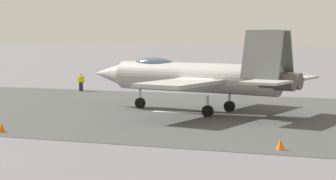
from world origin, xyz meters
TOP-DOWN VIEW (x-y plane):
  - ground_plane at (0.00, 0.00)m, footprint 400.00×400.00m
  - runway_strip at (-0.02, 0.00)m, footprint 240.00×26.00m
  - fighter_jet at (0.47, -0.40)m, footprint 16.95×13.87m
  - crew_person at (15.40, -11.90)m, footprint 0.52×0.53m
  - marker_cone_near at (-7.65, 11.67)m, footprint 0.44×0.44m
  - marker_cone_mid at (7.86, 11.67)m, footprint 0.44×0.44m

SIDE VIEW (x-z plane):
  - ground_plane at x=0.00m, z-range 0.00..0.00m
  - runway_strip at x=-0.02m, z-range 0.00..0.02m
  - marker_cone_near at x=-7.65m, z-range 0.00..0.55m
  - marker_cone_mid at x=7.86m, z-range 0.00..0.55m
  - crew_person at x=15.40m, z-range 0.00..1.69m
  - fighter_jet at x=0.47m, z-range -0.35..5.34m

